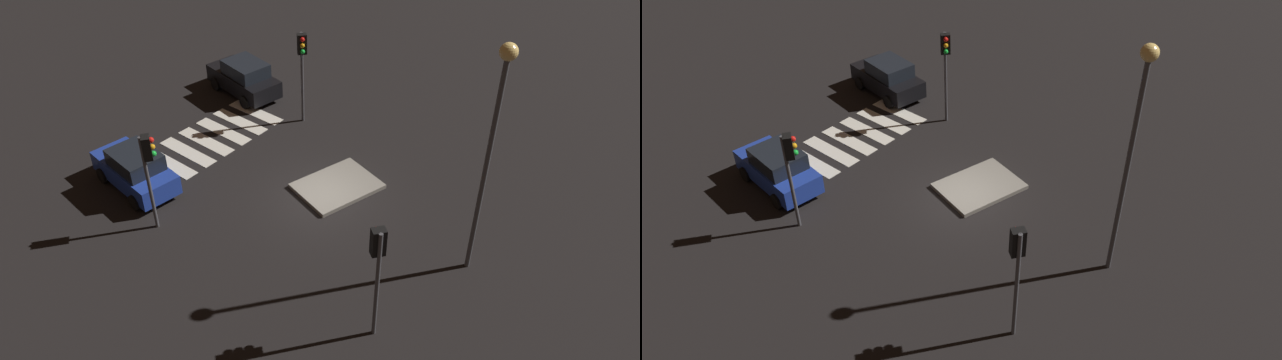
# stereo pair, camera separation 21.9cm
# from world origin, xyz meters

# --- Properties ---
(ground_plane) EXTENTS (80.00, 80.00, 0.00)m
(ground_plane) POSITION_xyz_m (0.00, 0.00, 0.00)
(ground_plane) COLOR black
(traffic_island) EXTENTS (3.95, 3.35, 0.18)m
(traffic_island) POSITION_xyz_m (-1.06, 0.10, 0.09)
(traffic_island) COLOR gray
(traffic_island) RESTS_ON ground
(car_black) EXTENTS (2.61, 4.56, 1.90)m
(car_black) POSITION_xyz_m (-4.56, -8.81, 0.93)
(car_black) COLOR black
(car_black) RESTS_ON ground
(car_blue) EXTENTS (2.40, 4.44, 1.86)m
(car_blue) POSITION_xyz_m (4.24, -6.67, 0.92)
(car_blue) COLOR #1E389E
(car_blue) RESTS_ON ground
(traffic_light_east) EXTENTS (0.53, 0.54, 4.24)m
(traffic_light_east) POSITION_xyz_m (5.31, -3.89, 3.22)
(traffic_light_east) COLOR #47474C
(traffic_light_east) RESTS_ON ground
(traffic_light_north) EXTENTS (0.54, 0.53, 4.40)m
(traffic_light_north) POSITION_xyz_m (4.33, 5.70, 3.33)
(traffic_light_north) COLOR #47474C
(traffic_light_north) RESTS_ON ground
(traffic_light_south) EXTENTS (0.54, 0.54, 4.70)m
(traffic_light_south) POSITION_xyz_m (-4.29, -4.52, 3.56)
(traffic_light_south) COLOR #47474C
(traffic_light_south) RESTS_ON ground
(street_lamp) EXTENTS (0.56, 0.56, 8.91)m
(street_lamp) POSITION_xyz_m (-0.33, 6.73, 5.95)
(street_lamp) COLOR #47474C
(street_lamp) RESTS_ON ground
(crosswalk_near) EXTENTS (7.60, 3.20, 0.02)m
(crosswalk_near) POSITION_xyz_m (0.00, -7.00, 0.01)
(crosswalk_near) COLOR silver
(crosswalk_near) RESTS_ON ground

